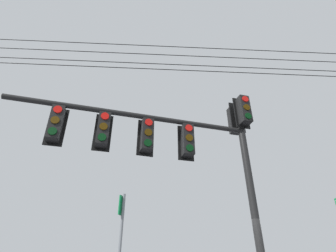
{
  "coord_description": "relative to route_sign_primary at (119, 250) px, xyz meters",
  "views": [
    {
      "loc": [
        6.58,
        0.46,
        1.22
      ],
      "look_at": [
        0.89,
        -2.16,
        4.84
      ],
      "focal_mm": 28.24,
      "sensor_mm": 36.0,
      "label": 1
    }
  ],
  "objects": [
    {
      "name": "overhead_wire_span",
      "position": [
        -1.32,
        1.67,
        6.08
      ],
      "size": [
        11.84,
        23.32,
        1.67
      ],
      "color": "black"
    },
    {
      "name": "signal_mast_assembly",
      "position": [
        -0.65,
        1.3,
        2.63
      ],
      "size": [
        4.66,
        5.34,
        6.09
      ],
      "color": "black",
      "rests_on": "ground"
    },
    {
      "name": "route_sign_primary",
      "position": [
        0.0,
        0.0,
        0.0
      ],
      "size": [
        0.26,
        0.11,
        2.98
      ],
      "color": "slate",
      "rests_on": "ground"
    }
  ]
}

